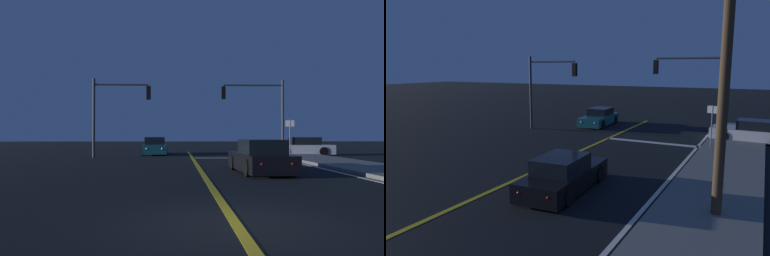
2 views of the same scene
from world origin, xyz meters
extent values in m
plane|color=black|center=(0.00, 0.00, 0.00)|extent=(160.00, 160.00, 0.00)
cube|color=slate|center=(7.38, 10.10, 0.07)|extent=(3.20, 36.36, 0.15)
cube|color=gold|center=(0.00, 10.10, 0.01)|extent=(0.20, 34.34, 0.01)
cube|color=silver|center=(5.53, 10.10, 0.01)|extent=(0.16, 34.34, 0.01)
cube|color=silver|center=(2.89, 18.70, 0.01)|extent=(5.78, 0.50, 0.01)
cube|color=black|center=(2.33, 8.86, 0.44)|extent=(1.98, 4.61, 0.68)
cube|color=black|center=(2.35, 8.59, 1.04)|extent=(1.61, 2.15, 0.60)
cylinder|color=black|center=(1.45, 10.22, 0.32)|extent=(0.25, 0.65, 0.64)
cylinder|color=black|center=(3.08, 10.30, 0.32)|extent=(0.25, 0.65, 0.64)
cylinder|color=black|center=(1.58, 7.42, 0.32)|extent=(0.25, 0.65, 0.64)
cylinder|color=black|center=(3.22, 7.50, 0.32)|extent=(0.25, 0.65, 0.64)
sphere|color=#FFF4CC|center=(1.68, 11.03, 0.52)|extent=(0.18, 0.18, 0.18)
sphere|color=#FFF4CC|center=(2.77, 11.09, 0.52)|extent=(0.18, 0.18, 0.18)
sphere|color=red|center=(1.90, 6.62, 0.52)|extent=(0.14, 0.14, 0.14)
sphere|color=red|center=(2.98, 6.67, 0.52)|extent=(0.14, 0.14, 0.14)
cube|color=silver|center=(8.14, 21.83, 0.44)|extent=(4.69, 2.06, 0.68)
cube|color=black|center=(8.42, 21.81, 1.04)|extent=(2.19, 1.68, 0.60)
cylinder|color=black|center=(6.67, 21.04, 0.32)|extent=(0.65, 0.25, 0.64)
cylinder|color=black|center=(6.76, 22.76, 0.32)|extent=(0.65, 0.25, 0.64)
cylinder|color=black|center=(9.52, 20.90, 0.32)|extent=(0.65, 0.25, 0.64)
cylinder|color=black|center=(9.61, 22.62, 0.32)|extent=(0.65, 0.25, 0.64)
sphere|color=#FFF4CC|center=(5.87, 21.37, 0.52)|extent=(0.18, 0.18, 0.18)
sphere|color=#FFF4CC|center=(5.93, 22.51, 0.52)|extent=(0.18, 0.18, 0.18)
sphere|color=red|center=(10.36, 21.15, 0.52)|extent=(0.14, 0.14, 0.14)
sphere|color=red|center=(10.42, 22.29, 0.52)|extent=(0.14, 0.14, 0.14)
cube|color=#195960|center=(-2.72, 23.33, 0.44)|extent=(1.96, 4.66, 0.68)
cube|color=black|center=(-2.73, 23.61, 1.04)|extent=(1.61, 2.18, 0.60)
cylinder|color=black|center=(-1.84, 21.95, 0.32)|extent=(0.25, 0.65, 0.64)
cylinder|color=black|center=(-3.47, 21.88, 0.32)|extent=(0.25, 0.65, 0.64)
cylinder|color=black|center=(-1.97, 24.79, 0.32)|extent=(0.25, 0.65, 0.64)
cylinder|color=black|center=(-3.60, 24.72, 0.32)|extent=(0.25, 0.65, 0.64)
sphere|color=#FFF4CC|center=(-2.07, 21.13, 0.52)|extent=(0.18, 0.18, 0.18)
sphere|color=#FFF4CC|center=(-3.16, 21.08, 0.52)|extent=(0.18, 0.18, 0.18)
sphere|color=red|center=(-2.28, 25.60, 0.52)|extent=(0.14, 0.14, 0.14)
sphere|color=red|center=(-3.37, 25.55, 0.52)|extent=(0.14, 0.14, 0.14)
cylinder|color=#38383D|center=(6.58, 21.00, 2.74)|extent=(0.18, 0.18, 5.47)
cylinder|color=#38383D|center=(4.45, 21.00, 5.07)|extent=(4.27, 0.12, 0.12)
cube|color=black|center=(2.31, 21.00, 4.52)|extent=(0.28, 0.28, 0.90)
sphere|color=red|center=(2.31, 21.00, 4.79)|extent=(0.22, 0.22, 0.22)
sphere|color=#4C2D05|center=(2.31, 21.00, 4.52)|extent=(0.22, 0.22, 0.22)
sphere|color=#0A3814|center=(2.31, 21.00, 4.25)|extent=(0.22, 0.22, 0.22)
cylinder|color=#38383D|center=(-6.58, 19.60, 2.65)|extent=(0.18, 0.18, 5.29)
cylinder|color=#38383D|center=(-4.76, 19.60, 4.89)|extent=(3.66, 0.12, 0.12)
cube|color=black|center=(-2.93, 19.60, 4.34)|extent=(0.28, 0.28, 0.90)
sphere|color=red|center=(-2.93, 19.60, 4.61)|extent=(0.22, 0.22, 0.22)
sphere|color=#4C2D05|center=(-2.93, 19.60, 4.34)|extent=(0.22, 0.22, 0.22)
sphere|color=#0A3814|center=(-2.93, 19.60, 4.07)|extent=(0.22, 0.22, 0.22)
cylinder|color=slate|center=(6.28, 18.20, 1.25)|extent=(0.06, 0.06, 2.50)
cube|color=white|center=(6.28, 18.20, 2.25)|extent=(0.56, 0.13, 0.40)
camera|label=1|loc=(-1.01, -6.71, 1.54)|focal=36.50mm
camera|label=2|loc=(8.73, -2.40, 4.54)|focal=33.74mm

